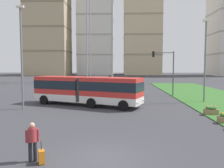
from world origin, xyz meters
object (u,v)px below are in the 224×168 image
rolling_suitcase (41,157)px  apartment_tower_centre (142,27)px  apartment_tower_west (48,30)px  pedestrian_crossing (32,139)px  streetlight_left (21,53)px  traffic_light_far_right (166,66)px  apartment_tower_westcentre (96,29)px  flower_planter_3 (211,110)px  streetlight_median (205,58)px  articulated_bus (87,90)px  car_white_van (69,91)px

rolling_suitcase → apartment_tower_centre: 104.11m
apartment_tower_west → pedestrian_crossing: bearing=-73.5°
rolling_suitcase → streetlight_left: size_ratio=0.10×
traffic_light_far_right → apartment_tower_westcentre: 83.62m
pedestrian_crossing → apartment_tower_west: (-27.07, 91.18, 18.61)m
rolling_suitcase → apartment_tower_westcentre: 105.12m
apartment_tower_westcentre → flower_planter_3: bearing=-78.4°
streetlight_median → flower_planter_3: bearing=-105.1°
rolling_suitcase → streetlight_left: bearing=115.8°
rolling_suitcase → apartment_tower_westcentre: (-7.89, 102.61, 21.42)m
articulated_bus → rolling_suitcase: size_ratio=12.22×
traffic_light_far_right → streetlight_median: streetlight_median is taller
pedestrian_crossing → streetlight_median: bearing=51.9°
traffic_light_far_right → apartment_tower_westcentre: size_ratio=0.14×
flower_planter_3 → streetlight_left: streetlight_left is taller
articulated_bus → pedestrian_crossing: 14.55m
streetlight_left → apartment_tower_westcentre: 91.64m
traffic_light_far_right → streetlight_median: 6.45m
articulated_bus → streetlight_median: bearing=11.0°
apartment_tower_westcentre → articulated_bus: bearing=-85.0°
pedestrian_crossing → apartment_tower_west: bearing=106.5°
car_white_van → streetlight_left: 10.79m
apartment_tower_centre → traffic_light_far_right: bearing=-92.8°
pedestrian_crossing → streetlight_left: 14.16m
streetlight_left → apartment_tower_westcentre: apartment_tower_westcentre is taller
articulated_bus → apartment_tower_westcentre: apartment_tower_westcentre is taller
traffic_light_far_right → apartment_tower_west: (-37.22, 68.61, 15.44)m
car_white_van → apartment_tower_centre: 83.57m
apartment_tower_centre → streetlight_left: bearing=-102.4°
pedestrian_crossing → streetlight_median: streetlight_median is taller
rolling_suitcase → flower_planter_3: (11.05, 10.23, 0.11)m
rolling_suitcase → traffic_light_far_right: (9.69, 22.77, 3.86)m
pedestrian_crossing → apartment_tower_westcentre: (-7.44, 102.41, 20.73)m
articulated_bus → apartment_tower_westcentre: (-7.73, 87.88, 20.08)m
articulated_bus → traffic_light_far_right: 12.96m
articulated_bus → streetlight_left: streetlight_left is taller
streetlight_left → apartment_tower_centre: size_ratio=0.22×
apartment_tower_westcentre → apartment_tower_centre: apartment_tower_centre is taller
car_white_van → pedestrian_crossing: 21.94m
pedestrian_crossing → apartment_tower_west: size_ratio=0.04×
car_white_van → pedestrian_crossing: (3.11, -21.72, 0.25)m
streetlight_left → streetlight_median: streetlight_left is taller
car_white_van → streetlight_left: bearing=-104.6°
flower_planter_3 → streetlight_median: streetlight_median is taller
rolling_suitcase → streetlight_left: 14.73m
pedestrian_crossing → flower_planter_3: 15.28m
apartment_tower_west → streetlight_left: bearing=-74.8°
apartment_tower_westcentre → rolling_suitcase: bearing=-85.6°
traffic_light_far_right → articulated_bus: bearing=-140.8°
rolling_suitcase → streetlight_left: (-6.02, 12.47, 5.03)m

